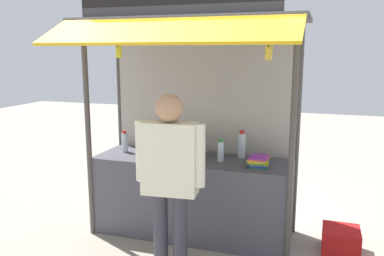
{
  "coord_description": "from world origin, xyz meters",
  "views": [
    {
      "loc": [
        1.35,
        -4.11,
        2.07
      ],
      "look_at": [
        0.0,
        0.0,
        1.25
      ],
      "focal_mm": 37.45,
      "sensor_mm": 36.0,
      "label": 1
    }
  ],
  "objects_px": {
    "water_bottle_rear_center": "(242,145)",
    "vendor_person": "(170,171)",
    "banana_bunch_leftmost": "(269,52)",
    "water_bottle_right": "(198,148)",
    "magazine_stack_front_left": "(148,158)",
    "water_bottle_center": "(125,142)",
    "water_bottle_front_right": "(176,145)",
    "banana_bunch_inner_left": "(119,51)",
    "plastic_crate": "(341,241)",
    "water_bottle_far_right": "(198,144)",
    "water_bottle_mid_right": "(221,151)",
    "magazine_stack_mid_left": "(259,161)"
  },
  "relations": [
    {
      "from": "water_bottle_front_right",
      "to": "banana_bunch_leftmost",
      "type": "relative_size",
      "value": 0.83
    },
    {
      "from": "water_bottle_right",
      "to": "plastic_crate",
      "type": "distance_m",
      "value": 1.8
    },
    {
      "from": "water_bottle_front_right",
      "to": "plastic_crate",
      "type": "xyz_separation_m",
      "value": [
        1.86,
        -0.07,
        -0.88
      ]
    },
    {
      "from": "water_bottle_rear_center",
      "to": "water_bottle_front_right",
      "type": "bearing_deg",
      "value": -171.47
    },
    {
      "from": "water_bottle_mid_right",
      "to": "magazine_stack_front_left",
      "type": "bearing_deg",
      "value": -167.4
    },
    {
      "from": "water_bottle_center",
      "to": "banana_bunch_leftmost",
      "type": "xyz_separation_m",
      "value": [
        1.73,
        -0.49,
        1.05
      ]
    },
    {
      "from": "water_bottle_rear_center",
      "to": "banana_bunch_inner_left",
      "type": "height_order",
      "value": "banana_bunch_inner_left"
    },
    {
      "from": "water_bottle_right",
      "to": "banana_bunch_leftmost",
      "type": "xyz_separation_m",
      "value": [
        0.83,
        -0.54,
        1.07
      ]
    },
    {
      "from": "banana_bunch_inner_left",
      "to": "vendor_person",
      "type": "bearing_deg",
      "value": -34.0
    },
    {
      "from": "water_bottle_mid_right",
      "to": "water_bottle_front_right",
      "type": "bearing_deg",
      "value": 167.31
    },
    {
      "from": "water_bottle_front_right",
      "to": "water_bottle_mid_right",
      "type": "bearing_deg",
      "value": -12.69
    },
    {
      "from": "water_bottle_far_right",
      "to": "plastic_crate",
      "type": "bearing_deg",
      "value": -4.89
    },
    {
      "from": "water_bottle_center",
      "to": "water_bottle_front_right",
      "type": "distance_m",
      "value": 0.63
    },
    {
      "from": "banana_bunch_inner_left",
      "to": "banana_bunch_leftmost",
      "type": "distance_m",
      "value": 1.5
    },
    {
      "from": "water_bottle_far_right",
      "to": "water_bottle_center",
      "type": "bearing_deg",
      "value": -170.13
    },
    {
      "from": "water_bottle_rear_center",
      "to": "water_bottle_center",
      "type": "xyz_separation_m",
      "value": [
        -1.37,
        -0.19,
        -0.02
      ]
    },
    {
      "from": "magazine_stack_front_left",
      "to": "banana_bunch_leftmost",
      "type": "xyz_separation_m",
      "value": [
        1.32,
        -0.27,
        1.16
      ]
    },
    {
      "from": "magazine_stack_front_left",
      "to": "vendor_person",
      "type": "bearing_deg",
      "value": -53.93
    },
    {
      "from": "water_bottle_rear_center",
      "to": "water_bottle_right",
      "type": "height_order",
      "value": "water_bottle_rear_center"
    },
    {
      "from": "water_bottle_mid_right",
      "to": "magazine_stack_mid_left",
      "type": "bearing_deg",
      "value": -8.42
    },
    {
      "from": "water_bottle_far_right",
      "to": "plastic_crate",
      "type": "relative_size",
      "value": 0.72
    },
    {
      "from": "water_bottle_rear_center",
      "to": "vendor_person",
      "type": "distance_m",
      "value": 1.24
    },
    {
      "from": "water_bottle_front_right",
      "to": "magazine_stack_front_left",
      "type": "distance_m",
      "value": 0.38
    },
    {
      "from": "water_bottle_right",
      "to": "water_bottle_front_right",
      "type": "height_order",
      "value": "water_bottle_front_right"
    },
    {
      "from": "water_bottle_right",
      "to": "water_bottle_rear_center",
      "type": "bearing_deg",
      "value": 16.61
    },
    {
      "from": "water_bottle_center",
      "to": "water_bottle_far_right",
      "type": "relative_size",
      "value": 0.95
    },
    {
      "from": "water_bottle_right",
      "to": "magazine_stack_front_left",
      "type": "bearing_deg",
      "value": -150.92
    },
    {
      "from": "water_bottle_rear_center",
      "to": "banana_bunch_leftmost",
      "type": "relative_size",
      "value": 1.08
    },
    {
      "from": "water_bottle_right",
      "to": "water_bottle_mid_right",
      "type": "distance_m",
      "value": 0.31
    },
    {
      "from": "water_bottle_front_right",
      "to": "plastic_crate",
      "type": "bearing_deg",
      "value": -2.08
    },
    {
      "from": "water_bottle_right",
      "to": "banana_bunch_inner_left",
      "type": "height_order",
      "value": "banana_bunch_inner_left"
    },
    {
      "from": "banana_bunch_inner_left",
      "to": "plastic_crate",
      "type": "xyz_separation_m",
      "value": [
        2.25,
        0.5,
        -1.94
      ]
    },
    {
      "from": "water_bottle_far_right",
      "to": "water_bottle_mid_right",
      "type": "xyz_separation_m",
      "value": [
        0.32,
        -0.2,
        -0.01
      ]
    },
    {
      "from": "water_bottle_rear_center",
      "to": "water_bottle_mid_right",
      "type": "xyz_separation_m",
      "value": [
        -0.18,
        -0.24,
        -0.03
      ]
    },
    {
      "from": "water_bottle_right",
      "to": "water_bottle_front_right",
      "type": "bearing_deg",
      "value": 174.03
    },
    {
      "from": "water_bottle_rear_center",
      "to": "water_bottle_far_right",
      "type": "height_order",
      "value": "water_bottle_rear_center"
    },
    {
      "from": "banana_bunch_inner_left",
      "to": "water_bottle_far_right",
      "type": "bearing_deg",
      "value": 44.89
    },
    {
      "from": "water_bottle_front_right",
      "to": "plastic_crate",
      "type": "relative_size",
      "value": 0.64
    },
    {
      "from": "water_bottle_mid_right",
      "to": "banana_bunch_leftmost",
      "type": "relative_size",
      "value": 0.86
    },
    {
      "from": "water_bottle_far_right",
      "to": "banana_bunch_leftmost",
      "type": "height_order",
      "value": "banana_bunch_leftmost"
    },
    {
      "from": "water_bottle_center",
      "to": "magazine_stack_front_left",
      "type": "distance_m",
      "value": 0.47
    },
    {
      "from": "water_bottle_rear_center",
      "to": "banana_bunch_leftmost",
      "type": "distance_m",
      "value": 1.28
    },
    {
      "from": "magazine_stack_mid_left",
      "to": "banana_bunch_leftmost",
      "type": "height_order",
      "value": "banana_bunch_leftmost"
    },
    {
      "from": "vendor_person",
      "to": "water_bottle_right",
      "type": "bearing_deg",
      "value": 87.93
    },
    {
      "from": "water_bottle_right",
      "to": "banana_bunch_leftmost",
      "type": "bearing_deg",
      "value": -33.14
    },
    {
      "from": "magazine_stack_front_left",
      "to": "water_bottle_mid_right",
      "type": "bearing_deg",
      "value": 12.6
    },
    {
      "from": "water_bottle_rear_center",
      "to": "water_bottle_far_right",
      "type": "xyz_separation_m",
      "value": [
        -0.51,
        -0.04,
        -0.02
      ]
    },
    {
      "from": "water_bottle_center",
      "to": "water_bottle_front_right",
      "type": "height_order",
      "value": "water_bottle_center"
    },
    {
      "from": "water_bottle_rear_center",
      "to": "water_bottle_front_right",
      "type": "distance_m",
      "value": 0.76
    },
    {
      "from": "magazine_stack_mid_left",
      "to": "plastic_crate",
      "type": "bearing_deg",
      "value": 8.09
    }
  ]
}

